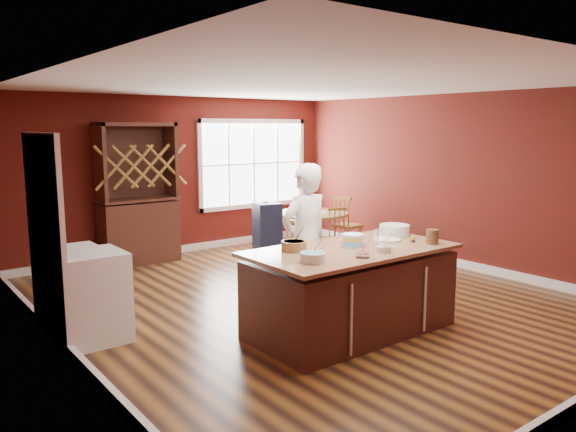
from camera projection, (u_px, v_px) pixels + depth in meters
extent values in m
plane|color=brown|center=(309.00, 300.00, 7.17)|extent=(7.00, 7.00, 0.00)
plane|color=white|center=(310.00, 83.00, 6.74)|extent=(7.00, 7.00, 0.00)
plane|color=#41170F|center=(180.00, 176.00, 9.70)|extent=(6.00, 0.00, 6.00)
plane|color=#41170F|center=(58.00, 219.00, 5.15)|extent=(0.00, 7.00, 7.00)
plane|color=#41170F|center=(457.00, 181.00, 8.75)|extent=(0.00, 7.00, 7.00)
cube|color=#402018|center=(351.00, 294.00, 6.00)|extent=(2.16, 1.09, 0.83)
cube|color=tan|center=(351.00, 250.00, 5.92)|extent=(2.24, 1.17, 0.04)
cylinder|color=brown|center=(312.00, 254.00, 9.64)|extent=(0.58, 0.58, 0.04)
cylinder|color=brown|center=(312.00, 235.00, 9.58)|extent=(0.21, 0.21, 0.67)
cylinder|color=brown|center=(312.00, 213.00, 9.52)|extent=(1.24, 1.24, 0.04)
imported|color=white|center=(305.00, 241.00, 6.42)|extent=(0.67, 0.46, 1.78)
cylinder|color=white|center=(313.00, 257.00, 5.29)|extent=(0.24, 0.24, 0.09)
cylinder|color=olive|center=(294.00, 246.00, 5.78)|extent=(0.27, 0.27, 0.10)
cylinder|color=white|center=(362.00, 255.00, 5.48)|extent=(0.14, 0.14, 0.05)
cylinder|color=beige|center=(383.00, 249.00, 5.72)|extent=(0.16, 0.16, 0.06)
cylinder|color=white|center=(377.00, 237.00, 6.11)|extent=(0.08, 0.08, 0.16)
cylinder|color=#F7ECC2|center=(388.00, 240.00, 6.30)|extent=(0.30, 0.30, 0.02)
cylinder|color=silver|center=(394.00, 230.00, 6.63)|extent=(0.35, 0.35, 0.12)
cylinder|color=brown|center=(432.00, 237.00, 6.11)|extent=(0.13, 0.13, 0.16)
cube|color=brown|center=(312.00, 255.00, 9.64)|extent=(2.23, 1.77, 0.01)
imported|color=#EA6470|center=(306.00, 216.00, 10.14)|extent=(0.69, 0.64, 1.19)
cylinder|color=beige|center=(328.00, 212.00, 9.54)|extent=(0.22, 0.22, 0.02)
imported|color=silver|center=(296.00, 210.00, 9.48)|extent=(0.15, 0.15, 0.10)
cube|color=black|center=(138.00, 194.00, 8.97)|extent=(1.23, 0.51, 2.25)
cube|color=white|center=(92.00, 297.00, 5.73)|extent=(0.64, 0.62, 0.93)
cube|color=white|center=(73.00, 286.00, 6.24)|extent=(0.60, 0.58, 0.86)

